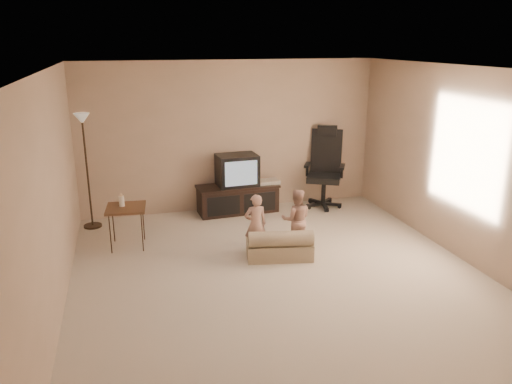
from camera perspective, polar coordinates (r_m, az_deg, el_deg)
floor at (r=6.27m, az=2.69°, el=-9.59°), size 5.50×5.50×0.00m
room_shell at (r=5.75m, az=2.90°, el=4.06°), size 5.50×5.50×5.50m
tv_stand at (r=8.37m, az=-2.08°, el=0.40°), size 1.41×0.58×0.99m
office_chair at (r=8.75m, az=7.83°, el=1.59°), size 0.87×0.88×1.39m
side_table at (r=7.15m, az=-14.69°, el=-1.80°), size 0.57×0.57×0.79m
floor_lamp at (r=7.89m, az=-19.00°, el=5.06°), size 0.28×0.28×1.78m
child_sofa at (r=6.69m, az=2.73°, el=-6.20°), size 0.94×0.64×0.42m
toddler_left at (r=6.72m, az=-0.05°, el=-3.74°), size 0.31×0.23×0.85m
toddler_right at (r=6.90m, az=4.62°, el=-3.15°), size 0.46×0.32×0.86m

